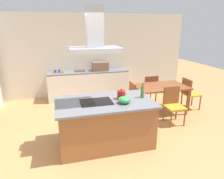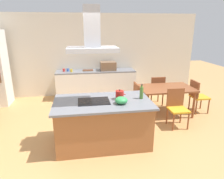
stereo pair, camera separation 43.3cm
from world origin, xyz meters
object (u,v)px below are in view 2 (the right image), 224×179
Objects in this scene: coffee_mug_red at (64,70)px; chair_at_left_end at (132,98)px; coffee_mug_yellow at (71,70)px; chair_facing_back_wall at (156,89)px; tea_kettle at (120,95)px; chair_at_right_end at (197,94)px; countertop_microwave at (108,66)px; coffee_mug_blue at (68,70)px; olive_oil_bottle at (141,93)px; range_hood at (92,37)px; dining_table at (166,90)px; cutting_board at (88,70)px; cooktop at (94,101)px; mixing_bowl at (121,100)px; chair_facing_island at (177,105)px.

coffee_mug_red is 0.10× the size of chair_at_left_end.
coffee_mug_yellow is 2.71m from chair_facing_back_wall.
tea_kettle reaches higher than chair_at_right_end.
countertop_microwave is 1.31m from coffee_mug_blue.
olive_oil_bottle is 1.44m from range_hood.
coffee_mug_red reaches higher than dining_table.
olive_oil_bottle is 0.33× the size of chair_at_right_end.
olive_oil_bottle is 0.86× the size of cutting_board.
cooktop is 2.51× the size of mixing_bowl.
coffee_mug_red is 0.77m from cutting_board.
coffee_mug_red reaches higher than cutting_board.
chair_at_right_end is 1.00× the size of chair_facing_back_wall.
cooktop is at bearing -103.30° from countertop_microwave.
coffee_mug_red reaches higher than chair_at_left_end.
chair_facing_island is at bearing 14.09° from cooktop.
olive_oil_bottle reaches higher than coffee_mug_red.
olive_oil_bottle is at bearing -149.68° from chair_at_right_end.
coffee_mug_yellow is at bearing 146.65° from dining_table.
olive_oil_bottle is (0.95, 0.03, 0.12)m from cooktop.
olive_oil_bottle is 3.05m from cutting_board.
coffee_mug_blue is 2.86m from chair_facing_back_wall.
coffee_mug_blue is at bearing 153.68° from chair_at_right_end.
countertop_microwave reaches higher than cutting_board.
chair_at_right_end is (1.94, 1.14, -0.52)m from olive_oil_bottle.
coffee_mug_yellow is at bearing 108.64° from mixing_bowl.
cutting_board is at bearing 2.17° from coffee_mug_blue.
tea_kettle is at bearing -163.31° from chair_facing_island.
range_hood is (-1.07, -1.16, 1.59)m from chair_at_left_end.
countertop_microwave is at bearing 102.70° from chair_at_left_end.
cooktop is at bearing -137.33° from chair_facing_back_wall.
chair_facing_island is 1.13m from chair_at_left_end.
range_hood is at bearing -158.14° from chair_at_right_end.
countertop_microwave is at bearing 76.70° from range_hood.
mixing_bowl is at bearing -155.17° from chair_facing_island.
cutting_board is at bearing 120.75° from chair_at_left_end.
countertop_microwave is at bearing 76.70° from cooktop.
chair_at_left_end is (0.39, -1.72, -0.53)m from countertop_microwave.
dining_table is 2.71m from range_hood.
olive_oil_bottle is 2.87m from countertop_microwave.
coffee_mug_blue reaches higher than chair_facing_back_wall.
chair_at_left_end is (1.05, -1.77, -0.40)m from cutting_board.
range_hood is at bearing -173.57° from tea_kettle.
mixing_bowl is at bearing -20.65° from cooktop.
mixing_bowl is at bearing -150.60° from chair_at_right_end.
countertop_microwave is (0.16, 2.82, 0.05)m from tea_kettle.
dining_table is 0.93m from chair_at_right_end.
chair_facing_back_wall is (1.97, -1.10, -0.40)m from cutting_board.
coffee_mug_yellow is 3.42m from chair_facing_island.
tea_kettle is 0.24× the size of chair_at_left_end.
cutting_board is at bearing 107.89° from olive_oil_bottle.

